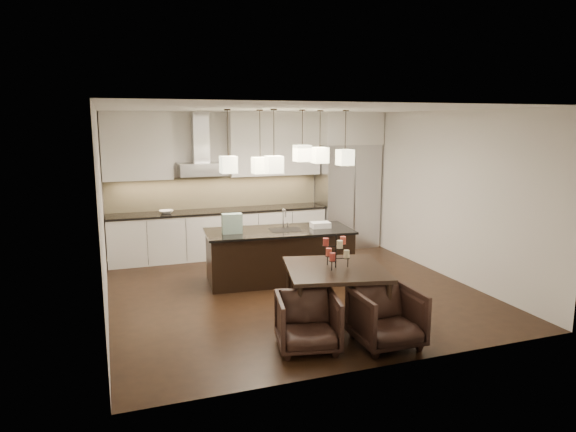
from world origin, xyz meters
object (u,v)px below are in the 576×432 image
object	(u,v)px
armchair_left	(308,322)
armchair_right	(387,317)
dining_table	(335,295)
refrigerator	(347,196)
island_body	(279,256)

from	to	relation	value
armchair_left	armchair_right	world-z (taller)	armchair_right
dining_table	armchair_right	bearing A→B (deg)	-58.56
refrigerator	dining_table	size ratio (longest dim) A/B	1.72
island_body	refrigerator	bearing A→B (deg)	45.78
refrigerator	dining_table	xyz separation A→B (m)	(-2.03, -3.82, -0.70)
armchair_left	refrigerator	bearing A→B (deg)	70.90
island_body	dining_table	world-z (taller)	island_body
refrigerator	island_body	xyz separation A→B (m)	(-2.13, -1.83, -0.67)
island_body	armchair_right	xyz separation A→B (m)	(0.38, -2.83, -0.07)
armchair_left	armchair_right	size ratio (longest dim) A/B	0.95
armchair_left	armchair_right	xyz separation A→B (m)	(0.92, -0.21, 0.02)
armchair_left	armchair_right	bearing A→B (deg)	-1.09
island_body	dining_table	size ratio (longest dim) A/B	1.86
refrigerator	armchair_right	distance (m)	5.03
armchair_right	armchair_left	bearing A→B (deg)	167.89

